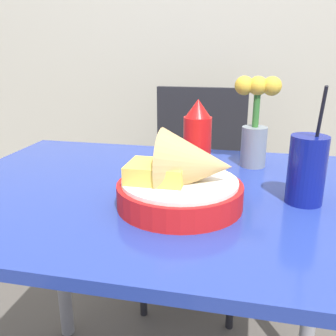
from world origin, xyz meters
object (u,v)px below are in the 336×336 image
at_px(food_basket, 185,180).
at_px(drink_cup, 306,172).
at_px(ketchup_bottle, 197,139).
at_px(chair_far_window, 198,177).
at_px(flower_vase, 255,121).

height_order(food_basket, drink_cup, drink_cup).
height_order(food_basket, ketchup_bottle, ketchup_bottle).
relative_size(chair_far_window, ketchup_bottle, 4.75).
distance_m(food_basket, flower_vase, 0.35).
distance_m(ketchup_bottle, flower_vase, 0.18).
distance_m(chair_far_window, flower_vase, 0.68).
distance_m(drink_cup, flower_vase, 0.27).
bearing_deg(drink_cup, flower_vase, 113.99).
relative_size(chair_far_window, food_basket, 3.56).
bearing_deg(ketchup_bottle, flower_vase, 36.09).
bearing_deg(ketchup_bottle, food_basket, -88.68).
height_order(chair_far_window, flower_vase, flower_vase).
bearing_deg(flower_vase, drink_cup, -66.01).
bearing_deg(food_basket, flower_vase, 66.49).
bearing_deg(food_basket, ketchup_bottle, 91.32).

